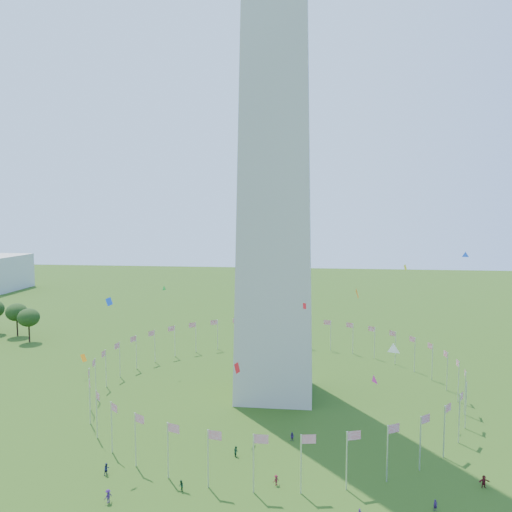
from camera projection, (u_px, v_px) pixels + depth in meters
The scene contains 4 objects.
washington_monument at pixel (276, 7), 105.57m from camera, with size 16.80×16.80×169.00m, color #B7B1A3, non-canonical shape.
flag_ring at pixel (275, 375), 112.89m from camera, with size 80.24×80.24×9.00m.
crowd at pixel (319, 512), 67.67m from camera, with size 79.68×53.59×1.96m.
kites_aloft at pixel (349, 341), 85.57m from camera, with size 116.64×70.80×36.85m.
Camera 1 is at (8.55, -59.71, 41.64)m, focal length 35.00 mm.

